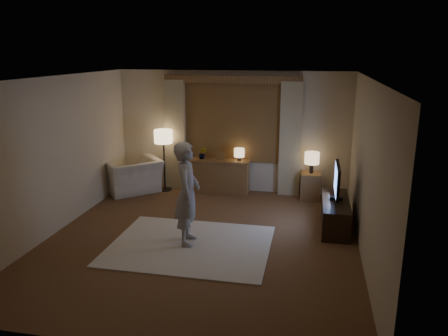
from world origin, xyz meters
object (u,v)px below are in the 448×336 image
(sideboard, at_px, (221,177))
(person, at_px, (187,194))
(tv_stand, at_px, (335,214))
(armchair, at_px, (132,176))
(side_table, at_px, (310,186))

(sideboard, height_order, person, person)
(tv_stand, xyz_separation_m, person, (-2.32, -1.16, 0.59))
(sideboard, distance_m, tv_stand, 2.79)
(armchair, bearing_deg, person, 86.70)
(tv_stand, relative_size, person, 0.85)
(side_table, height_order, person, person)
(person, bearing_deg, armchair, 31.80)
(armchair, height_order, tv_stand, armchair)
(armchair, bearing_deg, side_table, 141.19)
(side_table, relative_size, person, 0.34)
(side_table, distance_m, tv_stand, 1.51)
(sideboard, relative_size, tv_stand, 0.86)
(armchair, relative_size, person, 0.69)
(sideboard, bearing_deg, person, -89.34)
(armchair, distance_m, person, 3.05)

